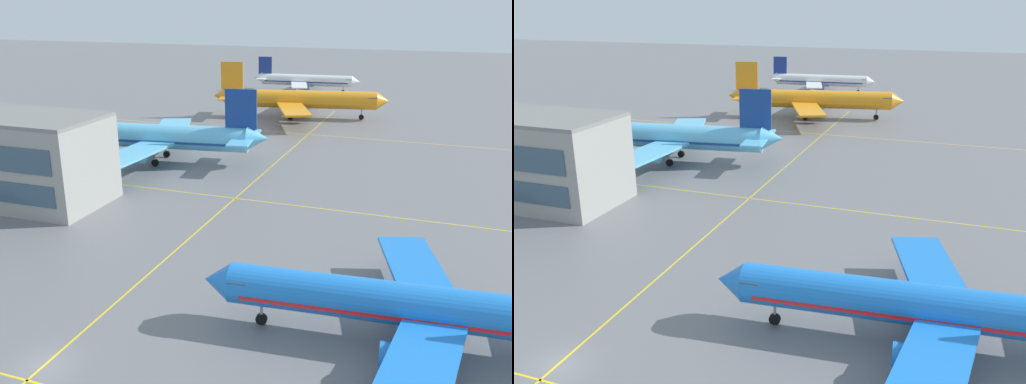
{
  "view_description": "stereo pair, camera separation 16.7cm",
  "coord_description": "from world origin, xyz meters",
  "views": [
    {
      "loc": [
        26.86,
        -28.17,
        26.16
      ],
      "look_at": [
        5.88,
        31.78,
        4.19
      ],
      "focal_mm": 38.82,
      "sensor_mm": 36.0,
      "label": 1
    },
    {
      "loc": [
        27.02,
        -28.11,
        26.16
      ],
      "look_at": [
        5.88,
        31.78,
        4.19
      ],
      "focal_mm": 38.82,
      "sensor_mm": 36.0,
      "label": 2
    }
  ],
  "objects": [
    {
      "name": "airliner_far_left_stand",
      "position": [
        -15.06,
        136.58,
        3.47
      ],
      "size": [
        32.68,
        28.11,
        10.16
      ],
      "color": "white",
      "rests_on": "ground"
    },
    {
      "name": "airliner_third_row",
      "position": [
        -6.46,
        97.14,
        4.38
      ],
      "size": [
        41.07,
        34.9,
        12.83
      ],
      "color": "orange",
      "rests_on": "ground"
    },
    {
      "name": "taxiway_markings",
      "position": [
        0.0,
        39.71,
        0.0
      ],
      "size": [
        114.32,
        137.63,
        0.01
      ],
      "color": "yellow",
      "rests_on": "ground"
    },
    {
      "name": "airliner_front_gate",
      "position": [
        25.84,
        11.7,
        3.61
      ],
      "size": [
        34.03,
        29.26,
        10.58
      ],
      "color": "blue",
      "rests_on": "ground"
    },
    {
      "name": "airliner_second_row",
      "position": [
        -20.41,
        52.72,
        4.38
      ],
      "size": [
        41.28,
        35.28,
        12.84
      ],
      "color": "#5BB7E5",
      "rests_on": "ground"
    },
    {
      "name": "ground_plane",
      "position": [
        0.0,
        0.0,
        0.0
      ],
      "size": [
        600.0,
        600.0,
        0.0
      ],
      "primitive_type": "plane",
      "color": "slate"
    }
  ]
}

